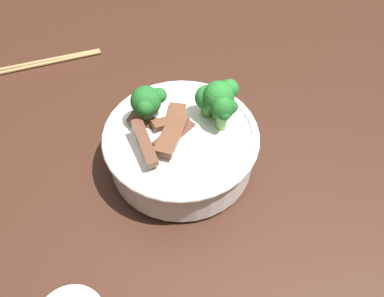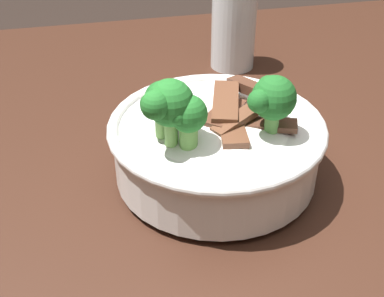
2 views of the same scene
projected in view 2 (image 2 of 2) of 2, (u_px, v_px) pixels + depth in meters
rice_bowl at (216, 140)px, 0.55m from camera, size 0.23×0.23×0.14m
drinking_glass at (233, 33)px, 0.79m from camera, size 0.07×0.07×0.13m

